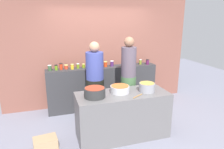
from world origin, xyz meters
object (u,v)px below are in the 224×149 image
Objects in this scene: cooking_pot_right at (147,87)px; bread_crate at (46,144)px; cook_with_tongs at (95,86)px; preserve_jar_4 at (72,67)px; preserve_jar_13 at (134,63)px; preserve_jar_0 at (50,68)px; preserve_jar_2 at (61,66)px; preserve_jar_7 at (88,66)px; preserve_jar_12 at (123,64)px; wooden_spoon at (138,96)px; preserve_jar_8 at (92,65)px; cooking_pot_center at (120,89)px; preserve_jar_11 at (112,63)px; preserve_jar_5 at (78,66)px; preserve_jar_10 at (106,64)px; preserve_jar_6 at (84,66)px; preserve_jar_15 at (148,62)px; preserve_jar_14 at (140,62)px; preserve_jar_9 at (101,64)px; cook_in_cap at (128,84)px; cooking_pot_left at (95,93)px; preserve_jar_1 at (56,67)px; preserve_jar_3 at (66,67)px.

cooking_pot_right reaches higher than bread_crate.
bread_crate is (-1.07, -0.80, -0.68)m from cook_with_tongs.
preserve_jar_4 is 1.04× the size of preserve_jar_13.
preserve_jar_0 is 2.24m from cooking_pot_right.
preserve_jar_0 is at bearing 139.73° from cooking_pot_right.
preserve_jar_2 is 0.62m from preserve_jar_7.
preserve_jar_12 reaches higher than wooden_spoon.
preserve_jar_2 reaches higher than preserve_jar_8.
cooking_pot_center is at bearing -62.22° from preserve_jar_4.
preserve_jar_4 is 0.91× the size of preserve_jar_11.
preserve_jar_10 is (0.66, -0.04, 0.01)m from preserve_jar_5.
preserve_jar_15 is at bearing -4.50° from preserve_jar_6.
bread_crate is at bearing -149.42° from preserve_jar_14.
preserve_jar_9 is at bearing 90.58° from cooking_pot_center.
cook_with_tongs is at bearing 161.85° from cook_in_cap.
cook_with_tongs is at bearing 76.81° from cooking_pot_left.
bread_crate is (-1.92, -1.35, -1.00)m from preserve_jar_12.
preserve_jar_14 reaches higher than preserve_jar_8.
bread_crate is at bearing -148.53° from preserve_jar_13.
preserve_jar_8 is at bearing 178.17° from preserve_jar_14.
preserve_jar_1 reaches higher than bread_crate.
preserve_jar_12 is at bearing -2.38° from preserve_jar_7.
preserve_jar_8 is 1.43m from preserve_jar_15.
preserve_jar_15 reaches higher than preserve_jar_4.
preserve_jar_15 is 1.76m from cooking_pot_center.
preserve_jar_2 is at bearing 4.25° from preserve_jar_0.
preserve_jar_1 is 0.11m from preserve_jar_2.
cooking_pot_center is at bearing 169.33° from cooking_pot_right.
cook_in_cap is 1.99m from bread_crate.
preserve_jar_5 is at bearing 3.45° from preserve_jar_0.
wooden_spoon is at bearing -61.89° from cook_with_tongs.
preserve_jar_5 is 0.13m from preserve_jar_6.
preserve_jar_11 is at bearing 0.38° from preserve_jar_0.
preserve_jar_3 is 1.64m from cooking_pot_center.
preserve_jar_1 is 0.07× the size of cook_in_cap.
preserve_jar_7 is 0.91× the size of preserve_jar_11.
preserve_jar_0 is 1.09× the size of preserve_jar_5.
preserve_jar_12 is at bearing 78.94° from wooden_spoon.
cook_with_tongs is at bearing -115.59° from preserve_jar_9.
cook_with_tongs is (-1.15, -0.55, -0.32)m from preserve_jar_13.
preserve_jar_9 reaches higher than preserve_jar_5.
preserve_jar_8 is 0.30× the size of cooking_pot_left.
preserve_jar_14 is at bearing -0.65° from preserve_jar_2.
preserve_jar_10 is 0.07× the size of cook_in_cap.
preserve_jar_15 is 0.50× the size of wooden_spoon.
preserve_jar_1 is 1.69m from cook_in_cap.
preserve_jar_6 is 0.80× the size of preserve_jar_7.
preserve_jar_14 is (1.05, 0.01, -0.01)m from preserve_jar_9.
preserve_jar_2 is 2.15m from preserve_jar_15.
cooking_pot_right is (1.56, -1.45, -0.16)m from preserve_jar_1.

